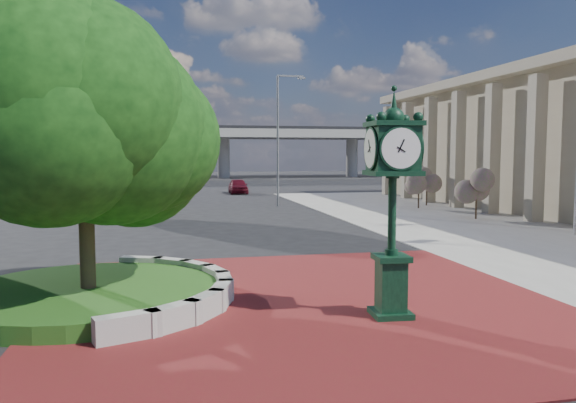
% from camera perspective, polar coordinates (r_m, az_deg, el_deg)
% --- Properties ---
extents(ground, '(200.00, 200.00, 0.00)m').
position_cam_1_polar(ground, '(14.53, 0.64, -9.27)').
color(ground, black).
rests_on(ground, ground).
extents(plaza, '(12.00, 12.00, 0.04)m').
position_cam_1_polar(plaza, '(13.59, 1.58, -10.19)').
color(plaza, maroon).
rests_on(plaza, ground).
extents(sidewalk, '(20.00, 50.00, 0.04)m').
position_cam_1_polar(sidewalk, '(30.68, 26.58, -2.26)').
color(sidewalk, '#9E9B93').
rests_on(sidewalk, ground).
extents(planter_wall, '(2.96, 6.77, 0.54)m').
position_cam_1_polar(planter_wall, '(14.14, -10.25, -8.62)').
color(planter_wall, '#9E9B93').
rests_on(planter_wall, ground).
extents(grass_bed, '(6.10, 6.10, 0.40)m').
position_cam_1_polar(grass_bed, '(14.28, -19.59, -8.98)').
color(grass_bed, '#1B4714').
rests_on(grass_bed, ground).
extents(overpass, '(90.00, 12.00, 7.50)m').
position_cam_1_polar(overpass, '(83.85, -10.15, 6.82)').
color(overpass, '#9E9B93').
rests_on(overpass, ground).
extents(tree_planter, '(5.20, 5.20, 6.33)m').
position_cam_1_polar(tree_planter, '(13.88, -20.01, 5.30)').
color(tree_planter, '#38281C').
rests_on(tree_planter, ground).
extents(tree_street, '(4.40, 4.40, 5.45)m').
position_cam_1_polar(tree_street, '(31.76, -13.72, 4.16)').
color(tree_street, '#38281C').
rests_on(tree_street, ground).
extents(post_clock, '(1.09, 1.09, 4.90)m').
position_cam_1_polar(post_clock, '(12.15, 10.56, 0.73)').
color(post_clock, black).
rests_on(post_clock, ground).
extents(parked_car, '(1.72, 4.01, 1.35)m').
position_cam_1_polar(parked_car, '(50.64, -5.09, 1.58)').
color(parked_car, '#510B18').
rests_on(parked_car, ground).
extents(street_lamp_near, '(1.98, 0.25, 8.84)m').
position_cam_1_polar(street_lamp_near, '(38.26, -0.73, 7.30)').
color(street_lamp_near, slate).
rests_on(street_lamp_near, ground).
extents(street_lamp_far, '(1.78, 0.57, 8.03)m').
position_cam_1_polar(street_lamp_far, '(57.92, -12.53, 5.88)').
color(street_lamp_far, slate).
rests_on(street_lamp_far, ground).
extents(shrub_near, '(1.20, 1.20, 2.20)m').
position_cam_1_polar(shrub_near, '(31.88, 18.60, 1.08)').
color(shrub_near, '#38281C').
rests_on(shrub_near, ground).
extents(shrub_mid, '(1.20, 1.20, 2.20)m').
position_cam_1_polar(shrub_mid, '(37.23, 13.15, 1.71)').
color(shrub_mid, '#38281C').
rests_on(shrub_mid, ground).
extents(shrub_far, '(1.20, 1.20, 2.20)m').
position_cam_1_polar(shrub_far, '(39.39, 13.92, 1.86)').
color(shrub_far, '#38281C').
rests_on(shrub_far, ground).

